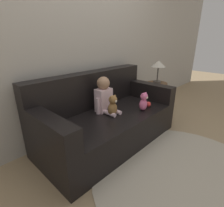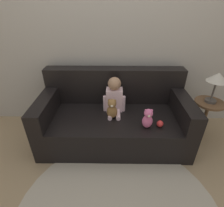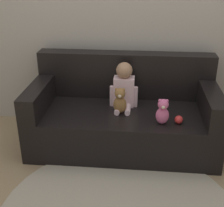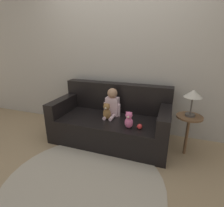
% 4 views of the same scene
% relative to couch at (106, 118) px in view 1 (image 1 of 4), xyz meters
% --- Properties ---
extents(ground_plane, '(12.00, 12.00, 0.00)m').
position_rel_couch_xyz_m(ground_plane, '(0.00, -0.06, -0.30)').
color(ground_plane, '#9E8460').
extents(wall_back, '(8.00, 0.05, 2.60)m').
position_rel_couch_xyz_m(wall_back, '(0.00, 0.44, 1.00)').
color(wall_back, '#ADA89E').
rests_on(wall_back, ground_plane).
extents(couch, '(1.74, 0.84, 0.84)m').
position_rel_couch_xyz_m(couch, '(0.00, 0.00, 0.00)').
color(couch, black).
rests_on(couch, ground_plane).
extents(person_baby, '(0.27, 0.31, 0.43)m').
position_rel_couch_xyz_m(person_baby, '(-0.00, 0.02, 0.28)').
color(person_baby, silver).
rests_on(person_baby, couch).
extents(teddy_bear_brown, '(0.12, 0.11, 0.25)m').
position_rel_couch_xyz_m(teddy_bear_brown, '(-0.02, -0.14, 0.21)').
color(teddy_bear_brown, olive).
rests_on(teddy_bear_brown, couch).
extents(plush_toy_side, '(0.11, 0.11, 0.23)m').
position_rel_couch_xyz_m(plush_toy_side, '(0.35, -0.31, 0.20)').
color(plush_toy_side, '#DB6699').
rests_on(plush_toy_side, couch).
extents(toy_ball, '(0.07, 0.07, 0.07)m').
position_rel_couch_xyz_m(toy_ball, '(0.49, -0.29, 0.13)').
color(toy_ball, red).
rests_on(toy_ball, couch).
extents(floor_rug, '(1.75, 1.75, 0.01)m').
position_rel_couch_xyz_m(floor_rug, '(0.04, -1.01, -0.29)').
color(floor_rug, '#B2A893').
rests_on(floor_rug, ground_plane).
extents(side_table, '(0.33, 0.33, 0.91)m').
position_rel_couch_xyz_m(side_table, '(1.09, -0.06, 0.40)').
color(side_table, brown).
rests_on(side_table, ground_plane).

